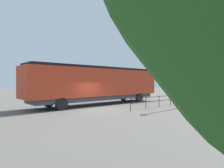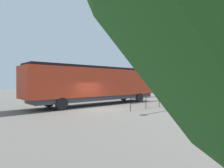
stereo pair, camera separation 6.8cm
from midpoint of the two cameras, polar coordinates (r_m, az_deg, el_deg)
The scene contains 4 objects.
ground_plane at distance 17.11m, azimuth -4.05°, elevation -7.62°, with size 120.00×120.00×0.00m, color #666059.
locomotive at distance 21.16m, azimuth -2.85°, elevation 0.17°, with size 3.07×15.93×4.07m.
lamp_post at distance 18.51m, azimuth 18.98°, elevation 5.76°, with size 0.52×0.52×5.77m.
platform_fence at distance 20.10m, azimuth 15.51°, elevation -4.31°, with size 0.05×10.27×1.12m.
Camera 1 is at (13.45, -10.28, 2.45)m, focal length 30.48 mm.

